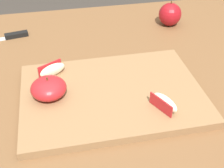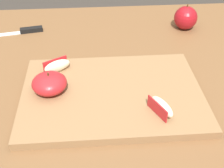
{
  "view_description": "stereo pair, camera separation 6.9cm",
  "coord_description": "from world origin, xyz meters",
  "px_view_note": "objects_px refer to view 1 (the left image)",
  "views": [
    {
      "loc": [
        -0.13,
        -0.58,
        1.22
      ],
      "look_at": [
        -0.02,
        -0.04,
        0.81
      ],
      "focal_mm": 48.8,
      "sensor_mm": 36.0,
      "label": 1
    },
    {
      "loc": [
        -0.06,
        -0.59,
        1.22
      ],
      "look_at": [
        -0.02,
        -0.04,
        0.81
      ],
      "focal_mm": 48.8,
      "sensor_mm": 36.0,
      "label": 2
    }
  ],
  "objects_px": {
    "apple_wedge_front": "(164,103)",
    "cutting_board": "(112,94)",
    "apple_half_skin_up": "(49,88)",
    "apple_wedge_left": "(52,70)",
    "whole_apple_red_delicious": "(170,14)",
    "paring_knife": "(12,36)"
  },
  "relations": [
    {
      "from": "apple_wedge_front",
      "to": "cutting_board",
      "type": "bearing_deg",
      "value": 140.66
    },
    {
      "from": "paring_knife",
      "to": "apple_wedge_left",
      "type": "bearing_deg",
      "value": -65.7
    },
    {
      "from": "apple_half_skin_up",
      "to": "whole_apple_red_delicious",
      "type": "bearing_deg",
      "value": 38.71
    },
    {
      "from": "apple_wedge_front",
      "to": "apple_wedge_left",
      "type": "relative_size",
      "value": 1.01
    },
    {
      "from": "apple_wedge_front",
      "to": "paring_knife",
      "type": "bearing_deg",
      "value": 128.78
    },
    {
      "from": "whole_apple_red_delicious",
      "to": "apple_half_skin_up",
      "type": "bearing_deg",
      "value": -141.29
    },
    {
      "from": "cutting_board",
      "to": "paring_knife",
      "type": "height_order",
      "value": "cutting_board"
    },
    {
      "from": "apple_half_skin_up",
      "to": "apple_wedge_front",
      "type": "height_order",
      "value": "apple_half_skin_up"
    },
    {
      "from": "cutting_board",
      "to": "apple_wedge_front",
      "type": "bearing_deg",
      "value": -39.34
    },
    {
      "from": "cutting_board",
      "to": "whole_apple_red_delicious",
      "type": "xyz_separation_m",
      "value": [
        0.26,
        0.33,
        0.03
      ]
    },
    {
      "from": "paring_knife",
      "to": "cutting_board",
      "type": "bearing_deg",
      "value": -54.72
    },
    {
      "from": "apple_wedge_left",
      "to": "cutting_board",
      "type": "bearing_deg",
      "value": -35.24
    },
    {
      "from": "apple_wedge_left",
      "to": "whole_apple_red_delicious",
      "type": "height_order",
      "value": "whole_apple_red_delicious"
    },
    {
      "from": "apple_wedge_left",
      "to": "whole_apple_red_delicious",
      "type": "relative_size",
      "value": 0.85
    },
    {
      "from": "apple_half_skin_up",
      "to": "apple_wedge_front",
      "type": "bearing_deg",
      "value": -20.78
    },
    {
      "from": "cutting_board",
      "to": "apple_wedge_left",
      "type": "bearing_deg",
      "value": 144.76
    },
    {
      "from": "apple_wedge_left",
      "to": "apple_wedge_front",
      "type": "bearing_deg",
      "value": -37.05
    },
    {
      "from": "apple_wedge_front",
      "to": "whole_apple_red_delicious",
      "type": "height_order",
      "value": "whole_apple_red_delicious"
    },
    {
      "from": "cutting_board",
      "to": "whole_apple_red_delicious",
      "type": "distance_m",
      "value": 0.43
    },
    {
      "from": "apple_wedge_front",
      "to": "apple_wedge_left",
      "type": "xyz_separation_m",
      "value": [
        -0.23,
        0.17,
        0.0
      ]
    },
    {
      "from": "cutting_board",
      "to": "paring_knife",
      "type": "relative_size",
      "value": 2.57
    },
    {
      "from": "apple_half_skin_up",
      "to": "apple_wedge_left",
      "type": "relative_size",
      "value": 1.14
    }
  ]
}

